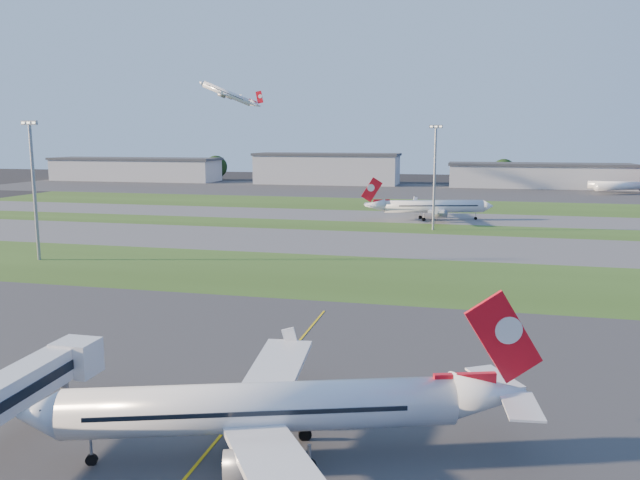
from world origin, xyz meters
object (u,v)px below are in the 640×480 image
(airliner_parked, at_px, (266,409))
(mini_jet_far, at_px, (622,185))
(mini_jet_near, at_px, (622,186))
(airliner_taxiing, at_px, (433,207))
(light_mast_centre, at_px, (435,170))
(light_mast_west, at_px, (34,181))

(airliner_parked, relative_size, mini_jet_far, 1.16)
(airliner_parked, height_order, mini_jet_near, airliner_parked)
(airliner_parked, height_order, mini_jet_far, airliner_parked)
(airliner_taxiing, height_order, mini_jet_near, airliner_taxiing)
(mini_jet_far, relative_size, light_mast_centre, 1.11)
(airliner_taxiing, relative_size, light_mast_centre, 1.30)
(light_mast_centre, bearing_deg, light_mast_west, -141.34)
(airliner_taxiing, xyz_separation_m, mini_jet_near, (70.73, 99.62, -0.47))
(mini_jet_near, xyz_separation_m, mini_jet_far, (1.21, 6.08, 0.00))
(mini_jet_near, bearing_deg, mini_jet_far, 46.90)
(airliner_taxiing, distance_m, light_mast_centre, 22.39)
(mini_jet_near, distance_m, mini_jet_far, 6.19)
(mini_jet_near, height_order, light_mast_west, light_mast_west)
(mini_jet_far, bearing_deg, airliner_parked, -103.81)
(airliner_taxiing, bearing_deg, mini_jet_near, -140.96)
(airliner_taxiing, relative_size, light_mast_west, 1.30)
(mini_jet_far, bearing_deg, light_mast_centre, -115.75)
(airliner_parked, height_order, airliner_taxiing, airliner_parked)
(airliner_parked, xyz_separation_m, airliner_taxiing, (4.27, 135.58, -0.00))
(mini_jet_near, bearing_deg, light_mast_west, -160.44)
(airliner_taxiing, height_order, light_mast_centre, light_mast_centre)
(light_mast_centre, bearing_deg, mini_jet_far, 60.53)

